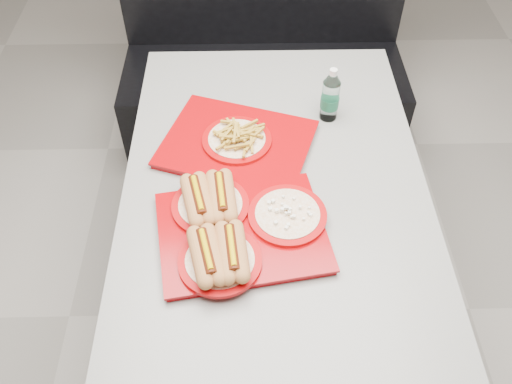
{
  "coord_description": "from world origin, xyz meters",
  "views": [
    {
      "loc": [
        -0.08,
        -1.07,
        1.93
      ],
      "look_at": [
        -0.06,
        -0.09,
        0.83
      ],
      "focal_mm": 38.0,
      "sensor_mm": 36.0,
      "label": 1
    }
  ],
  "objects_px": {
    "diner_table": "(274,221)",
    "tray_near": "(235,228)",
    "booth_bench": "(263,66)",
    "tray_far": "(237,141)",
    "water_bottle": "(330,97)"
  },
  "relations": [
    {
      "from": "tray_near",
      "to": "water_bottle",
      "type": "bearing_deg",
      "value": 57.9
    },
    {
      "from": "tray_far",
      "to": "diner_table",
      "type": "bearing_deg",
      "value": -56.16
    },
    {
      "from": "diner_table",
      "to": "tray_near",
      "type": "distance_m",
      "value": 0.29
    },
    {
      "from": "diner_table",
      "to": "booth_bench",
      "type": "height_order",
      "value": "booth_bench"
    },
    {
      "from": "booth_bench",
      "to": "tray_far",
      "type": "distance_m",
      "value": 1.0
    },
    {
      "from": "booth_bench",
      "to": "tray_far",
      "type": "bearing_deg",
      "value": -97.01
    },
    {
      "from": "diner_table",
      "to": "water_bottle",
      "type": "relative_size",
      "value": 7.48
    },
    {
      "from": "booth_bench",
      "to": "water_bottle",
      "type": "bearing_deg",
      "value": -76.47
    },
    {
      "from": "diner_table",
      "to": "booth_bench",
      "type": "xyz_separation_m",
      "value": [
        0.0,
        1.09,
        -0.18
      ]
    },
    {
      "from": "tray_near",
      "to": "water_bottle",
      "type": "distance_m",
      "value": 0.58
    },
    {
      "from": "tray_near",
      "to": "tray_far",
      "type": "bearing_deg",
      "value": 89.24
    },
    {
      "from": "tray_far",
      "to": "water_bottle",
      "type": "height_order",
      "value": "water_bottle"
    },
    {
      "from": "tray_far",
      "to": "water_bottle",
      "type": "xyz_separation_m",
      "value": [
        0.3,
        0.14,
        0.06
      ]
    },
    {
      "from": "water_bottle",
      "to": "tray_near",
      "type": "bearing_deg",
      "value": -122.1
    },
    {
      "from": "booth_bench",
      "to": "water_bottle",
      "type": "distance_m",
      "value": 0.91
    }
  ]
}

